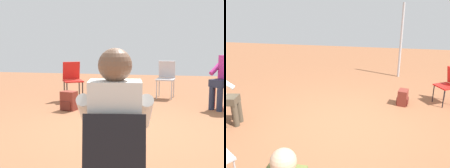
{
  "view_description": "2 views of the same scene",
  "coord_description": "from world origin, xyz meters",
  "views": [
    {
      "loc": [
        0.63,
        -4.43,
        1.27
      ],
      "look_at": [
        -0.27,
        0.11,
        0.65
      ],
      "focal_mm": 50.0,
      "sensor_mm": 36.0,
      "label": 1
    },
    {
      "loc": [
        4.15,
        0.58,
        2.4
      ],
      "look_at": [
        0.28,
        -0.12,
        0.99
      ],
      "focal_mm": 40.0,
      "sensor_mm": 36.0,
      "label": 2
    }
  ],
  "objects": [
    {
      "name": "chair_northwest",
      "position": [
        -1.56,
        2.11,
        0.5
      ],
      "size": [
        0.55,
        0.57,
        0.85
      ],
      "rotation": [
        0.0,
        0.0,
        -2.62
      ],
      "color": "red",
      "rests_on": "ground"
    },
    {
      "name": "ground_plane",
      "position": [
        0.0,
        0.0,
        0.0
      ],
      "size": [
        15.74,
        15.74,
        0.0
      ],
      "primitive_type": "plane",
      "color": "brown"
    },
    {
      "name": "tent_pole_far",
      "position": [
        -3.44,
        1.1,
        1.1
      ],
      "size": [
        0.07,
        0.07,
        2.2
      ],
      "primitive_type": "cylinder",
      "color": "#B2B2B7",
      "rests_on": "ground"
    },
    {
      "name": "backpack_near_laptop_user",
      "position": [
        -1.3,
        1.1,
        0.16
      ],
      "size": [
        0.32,
        0.29,
        0.36
      ],
      "rotation": [
        0.0,
        0.0,
        2.9
      ],
      "color": "maroon",
      "rests_on": "ground"
    }
  ]
}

